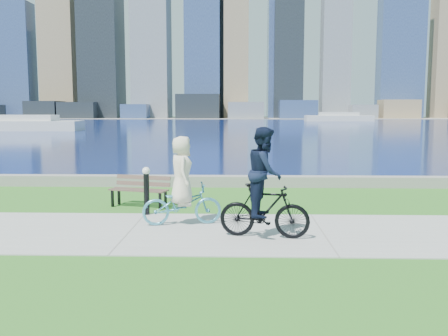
% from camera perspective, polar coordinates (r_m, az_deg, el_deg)
% --- Properties ---
extents(ground, '(320.00, 320.00, 0.00)m').
position_cam_1_polar(ground, '(10.55, 11.21, -7.33)').
color(ground, '#24631A').
rests_on(ground, ground).
extents(concrete_path, '(80.00, 3.50, 0.02)m').
position_cam_1_polar(concrete_path, '(10.55, 11.21, -7.28)').
color(concrete_path, '#9A9A95').
rests_on(concrete_path, ground).
extents(seawall, '(90.00, 0.50, 0.35)m').
position_cam_1_polar(seawall, '(16.56, 7.74, -1.53)').
color(seawall, gray).
rests_on(seawall, ground).
extents(bay_water, '(320.00, 131.00, 0.01)m').
position_cam_1_polar(bay_water, '(82.15, 3.01, 4.98)').
color(bay_water, '#0D1C53').
rests_on(bay_water, ground).
extents(far_shore, '(320.00, 30.00, 0.12)m').
position_cam_1_polar(far_shore, '(140.13, 2.52, 5.74)').
color(far_shore, gray).
rests_on(far_shore, ground).
extents(city_skyline, '(178.68, 21.07, 76.00)m').
position_cam_1_polar(city_skyline, '(140.61, -1.67, 14.83)').
color(city_skyline, navy).
rests_on(city_skyline, ground).
extents(ferry_near, '(13.64, 3.90, 1.85)m').
position_cam_1_polar(ferry_near, '(63.63, -22.01, 4.67)').
color(ferry_near, silver).
rests_on(ferry_near, ground).
extents(ferry_far, '(13.94, 3.98, 1.89)m').
position_cam_1_polar(ferry_far, '(107.80, 12.97, 5.65)').
color(ferry_far, silver).
rests_on(ferry_far, ground).
extents(park_bench, '(1.63, 0.92, 0.80)m').
position_cam_1_polar(park_bench, '(13.24, -9.55, -2.27)').
color(park_bench, black).
rests_on(park_bench, ground).
extents(bollard_lamp, '(0.19, 0.19, 1.17)m').
position_cam_1_polar(bollard_lamp, '(12.08, -8.86, -2.25)').
color(bollard_lamp, black).
rests_on(bollard_lamp, ground).
extents(cyclist_woman, '(0.94, 1.82, 1.94)m').
position_cam_1_polar(cyclist_woman, '(10.94, -4.84, -2.75)').
color(cyclist_woman, '#50A5C2').
rests_on(cyclist_woman, ground).
extents(cyclist_man, '(0.81, 1.84, 2.18)m').
position_cam_1_polar(cyclist_man, '(9.80, 4.67, -2.70)').
color(cyclist_man, black).
rests_on(cyclist_man, ground).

